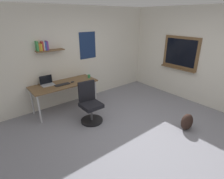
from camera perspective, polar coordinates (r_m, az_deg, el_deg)
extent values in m
plane|color=gray|center=(3.99, 8.65, -13.83)|extent=(5.20, 5.20, 0.00)
cube|color=silver|center=(5.29, -10.57, 10.59)|extent=(5.00, 0.10, 2.60)
cube|color=brown|center=(4.77, -18.91, 11.60)|extent=(0.68, 0.20, 0.02)
cube|color=navy|center=(5.34, -7.69, 13.60)|extent=(0.52, 0.01, 0.74)
cube|color=#3D934C|center=(4.68, -22.60, 12.49)|extent=(0.04, 0.14, 0.23)
cube|color=orange|center=(4.70, -22.03, 12.27)|extent=(0.04, 0.14, 0.17)
cube|color=gold|center=(4.71, -21.55, 12.30)|extent=(0.03, 0.14, 0.16)
cube|color=#C63833|center=(4.72, -21.18, 12.67)|extent=(0.03, 0.14, 0.21)
cube|color=silver|center=(4.73, -20.81, 12.80)|extent=(0.02, 0.14, 0.22)
cube|color=#3851B2|center=(4.74, -20.36, 12.74)|extent=(0.04, 0.14, 0.20)
cube|color=#7A3D99|center=(4.75, -19.87, 12.93)|extent=(0.04, 0.14, 0.22)
cube|color=silver|center=(5.44, 27.61, 8.78)|extent=(0.10, 5.00, 2.60)
cube|color=brown|center=(5.69, 20.84, 10.87)|extent=(0.04, 1.10, 0.90)
cube|color=black|center=(5.68, 20.76, 10.86)|extent=(0.01, 0.94, 0.76)
cube|color=brown|center=(5.76, 19.97, 6.31)|extent=(0.12, 1.10, 0.03)
cube|color=brown|center=(4.79, -14.87, 1.73)|extent=(1.66, 0.67, 0.03)
cylinder|color=#B7B7BC|center=(4.47, -21.91, -5.88)|extent=(0.04, 0.04, 0.70)
cylinder|color=#B7B7BC|center=(5.04, -5.21, -1.03)|extent=(0.04, 0.04, 0.70)
cylinder|color=#B7B7BC|center=(4.95, -23.90, -3.43)|extent=(0.04, 0.04, 0.70)
cylinder|color=#B7B7BC|center=(5.47, -8.41, 0.74)|extent=(0.04, 0.04, 0.70)
cylinder|color=black|center=(4.40, -6.35, -9.66)|extent=(0.52, 0.52, 0.04)
cylinder|color=#4C4C51|center=(4.30, -6.46, -7.51)|extent=(0.05, 0.05, 0.34)
cube|color=black|center=(4.20, -6.59, -4.97)|extent=(0.44, 0.44, 0.09)
cube|color=black|center=(4.25, -7.99, -0.50)|extent=(0.40, 0.11, 0.48)
cube|color=#ADAFB5|center=(4.76, -19.56, 1.37)|extent=(0.31, 0.21, 0.02)
cube|color=black|center=(4.82, -20.14, 2.96)|extent=(0.31, 0.01, 0.21)
cube|color=black|center=(4.68, -15.39, 1.53)|extent=(0.37, 0.13, 0.02)
ellipsoid|color=#262628|center=(4.79, -12.36, 2.37)|extent=(0.10, 0.06, 0.03)
cylinder|color=#338C4C|center=(5.06, -7.27, 4.15)|extent=(0.08, 0.08, 0.09)
ellipsoid|color=black|center=(4.33, 22.56, -9.38)|extent=(0.32, 0.22, 0.38)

